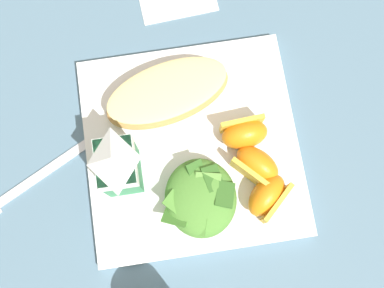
# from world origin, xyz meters

# --- Properties ---
(ground) EXTENTS (3.00, 3.00, 0.00)m
(ground) POSITION_xyz_m (0.00, 0.00, 0.00)
(ground) COLOR slate
(white_plate) EXTENTS (0.28, 0.28, 0.02)m
(white_plate) POSITION_xyz_m (0.00, 0.00, 0.01)
(white_plate) COLOR white
(white_plate) RESTS_ON ground
(cheesy_pizza_bread) EXTENTS (0.12, 0.18, 0.04)m
(cheesy_pizza_bread) POSITION_xyz_m (0.07, 0.02, 0.03)
(cheesy_pizza_bread) COLOR tan
(cheesy_pizza_bread) RESTS_ON white_plate
(green_salad_pile) EXTENTS (0.10, 0.10, 0.04)m
(green_salad_pile) POSITION_xyz_m (-0.07, 0.00, 0.04)
(green_salad_pile) COLOR #4C8433
(green_salad_pile) RESTS_ON white_plate
(milk_carton) EXTENTS (0.06, 0.04, 0.11)m
(milk_carton) POSITION_xyz_m (-0.02, 0.09, 0.08)
(milk_carton) COLOR #2D8451
(milk_carton) RESTS_ON white_plate
(orange_wedge_front) EXTENTS (0.07, 0.07, 0.04)m
(orange_wedge_front) POSITION_xyz_m (-0.08, -0.08, 0.04)
(orange_wedge_front) COLOR orange
(orange_wedge_front) RESTS_ON white_plate
(orange_wedge_middle) EXTENTS (0.07, 0.07, 0.04)m
(orange_wedge_middle) POSITION_xyz_m (-0.04, -0.08, 0.04)
(orange_wedge_middle) COLOR orange
(orange_wedge_middle) RESTS_ON white_plate
(orange_wedge_rear) EXTENTS (0.04, 0.06, 0.04)m
(orange_wedge_rear) POSITION_xyz_m (0.00, -0.07, 0.04)
(orange_wedge_rear) COLOR orange
(orange_wedge_rear) RESTS_ON white_plate
(metal_fork) EXTENTS (0.10, 0.18, 0.01)m
(metal_fork) POSITION_xyz_m (-0.02, 0.23, 0.00)
(metal_fork) COLOR silver
(metal_fork) RESTS_ON ground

